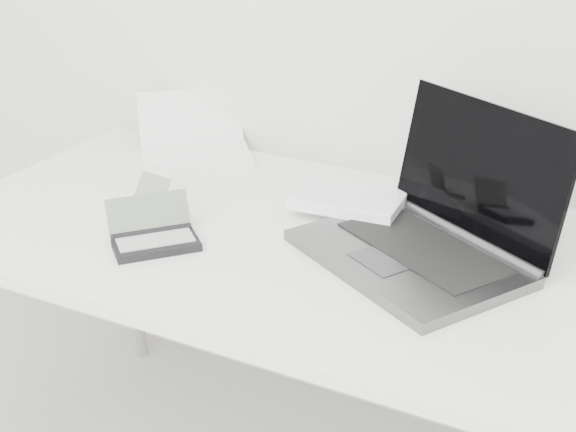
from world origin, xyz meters
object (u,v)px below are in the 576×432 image
at_px(desk, 310,259).
at_px(laptop_large, 414,226).
at_px(netbook_open_white, 194,145).
at_px(palmtop_charcoal, 154,237).

height_order(desk, laptop_large, laptop_large).
bearing_deg(laptop_large, netbook_open_white, -170.02).
xyz_separation_m(laptop_large, netbook_open_white, (-0.68, 0.25, -0.02)).
bearing_deg(netbook_open_white, laptop_large, -59.01).
distance_m(netbook_open_white, palmtop_charcoal, 0.52).
xyz_separation_m(laptop_large, palmtop_charcoal, (-0.46, -0.23, -0.03)).
bearing_deg(palmtop_charcoal, netbook_open_white, 66.88).
distance_m(desk, laptop_large, 0.23).
height_order(desk, netbook_open_white, netbook_open_white).
bearing_deg(palmtop_charcoal, laptop_large, -21.86).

